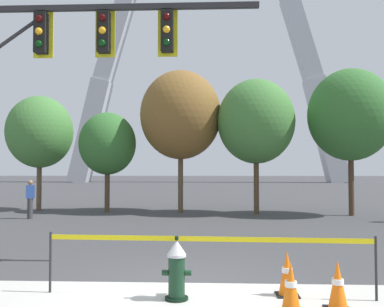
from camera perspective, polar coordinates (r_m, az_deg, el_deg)
name	(u,v)px	position (r m, az deg, el deg)	size (l,w,h in m)	color
ground_plane	(179,286)	(7.75, -1.73, -17.39)	(240.00, 240.00, 0.00)	#3D3D3F
fire_hydrant	(177,270)	(6.87, -2.08, -15.36)	(0.46, 0.48, 0.99)	black
caution_tape_barrier	(208,254)	(6.97, 2.14, -13.33)	(5.25, 0.26, 1.00)	#232326
traffic_cone_by_hydrant	(291,288)	(6.45, 13.16, -17.19)	(0.36, 0.36, 0.73)	black
traffic_cone_mid_sidewalk	(287,274)	(7.25, 12.67, -15.48)	(0.36, 0.36, 0.73)	black
traffic_cone_curb_edge	(338,286)	(6.75, 19.01, -16.44)	(0.36, 0.36, 0.73)	black
traffic_signal_gantry	(22,62)	(10.29, -21.87, 11.31)	(7.82, 0.44, 6.00)	#232326
monument_arch	(207,47)	(67.89, 1.99, 14.06)	(42.92, 2.95, 48.50)	#B2B5BC
tree_far_left	(40,132)	(22.31, -19.79, 2.72)	(3.24, 3.24, 5.66)	brown
tree_left_mid	(108,144)	(20.78, -11.29, 1.29)	(2.72, 2.72, 4.77)	brown
tree_center_left	(181,115)	(20.30, -1.54, 5.18)	(3.86, 3.86, 6.75)	brown
tree_center_right	(256,122)	(19.64, 8.60, 4.28)	(3.52, 3.52, 6.16)	brown
tree_right_mid	(350,115)	(20.08, 20.51, 4.88)	(3.70, 3.70, 6.48)	#473323
pedestrian_walking_left	(30,199)	(18.74, -20.93, -5.72)	(0.39, 0.32, 1.59)	#38383D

